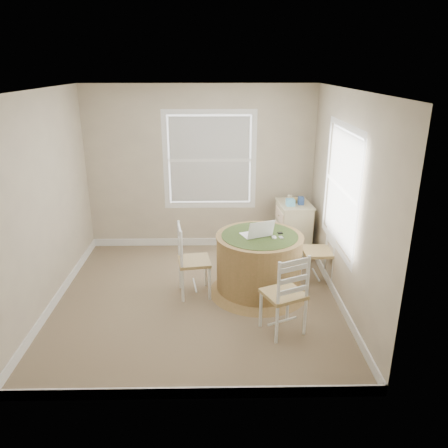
{
  "coord_description": "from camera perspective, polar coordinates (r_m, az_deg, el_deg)",
  "views": [
    {
      "loc": [
        0.25,
        -4.98,
        2.87
      ],
      "look_at": [
        0.35,
        0.45,
        0.87
      ],
      "focal_mm": 35.0,
      "sensor_mm": 36.0,
      "label": 1
    }
  ],
  "objects": [
    {
      "name": "mouse",
      "position": [
        5.52,
        6.54,
        -1.73
      ],
      "size": [
        0.08,
        0.11,
        0.04
      ],
      "primitive_type": "ellipsoid",
      "rotation": [
        0.0,
        0.0,
        0.17
      ],
      "color": "white",
      "rests_on": "round_table"
    },
    {
      "name": "chair_near",
      "position": [
        4.94,
        7.79,
        -8.99
      ],
      "size": [
        0.55,
        0.54,
        0.95
      ],
      "primitive_type": null,
      "rotation": [
        0.0,
        0.0,
        3.56
      ],
      "color": "white",
      "rests_on": "ground"
    },
    {
      "name": "chair_right",
      "position": [
        6.07,
        12.16,
        -3.5
      ],
      "size": [
        0.41,
        0.43,
        0.95
      ],
      "primitive_type": null,
      "rotation": [
        0.0,
        0.0,
        -1.54
      ],
      "color": "white",
      "rests_on": "ground"
    },
    {
      "name": "phone",
      "position": [
        5.54,
        7.47,
        -1.8
      ],
      "size": [
        0.06,
        0.1,
        0.02
      ],
      "primitive_type": "cube",
      "rotation": [
        0.0,
        0.0,
        0.17
      ],
      "color": "#B7BABF",
      "rests_on": "round_table"
    },
    {
      "name": "room",
      "position": [
        5.38,
        -1.91,
        3.24
      ],
      "size": [
        3.64,
        3.64,
        2.64
      ],
      "color": "#897657",
      "rests_on": "ground"
    },
    {
      "name": "corner_chest",
      "position": [
        6.9,
        9.0,
        -0.72
      ],
      "size": [
        0.55,
        0.68,
        0.87
      ],
      "rotation": [
        0.0,
        0.0,
        0.08
      ],
      "color": "beige",
      "rests_on": "ground"
    },
    {
      "name": "tissue_box",
      "position": [
        6.6,
        8.59,
        2.77
      ],
      "size": [
        0.13,
        0.13,
        0.1
      ],
      "primitive_type": "cube",
      "rotation": [
        0.0,
        0.0,
        0.08
      ],
      "color": "#63BAE2",
      "rests_on": "corner_chest"
    },
    {
      "name": "box_yellow",
      "position": [
        6.8,
        9.37,
        3.07
      ],
      "size": [
        0.16,
        0.11,
        0.06
      ],
      "primitive_type": "cube",
      "rotation": [
        0.0,
        0.0,
        0.08
      ],
      "color": "gold",
      "rests_on": "corner_chest"
    },
    {
      "name": "round_table",
      "position": [
        5.74,
        4.58,
        -4.91
      ],
      "size": [
        1.31,
        1.31,
        0.81
      ],
      "rotation": [
        0.0,
        0.0,
        0.17
      ],
      "color": "#996F44",
      "rests_on": "ground"
    },
    {
      "name": "laptop",
      "position": [
        5.57,
        4.32,
        -1.22
      ],
      "size": [
        0.44,
        0.42,
        0.25
      ],
      "rotation": [
        0.0,
        0.0,
        3.53
      ],
      "color": "white",
      "rests_on": "round_table"
    },
    {
      "name": "chair_left",
      "position": [
        5.67,
        -3.92,
        -4.82
      ],
      "size": [
        0.46,
        0.48,
        0.95
      ],
      "primitive_type": null,
      "rotation": [
        0.0,
        0.0,
        1.73
      ],
      "color": "white",
      "rests_on": "ground"
    },
    {
      "name": "keys",
      "position": [
        5.67,
        7.34,
        -1.23
      ],
      "size": [
        0.07,
        0.06,
        0.02
      ],
      "primitive_type": "cube",
      "rotation": [
        0.0,
        0.0,
        0.17
      ],
      "color": "black",
      "rests_on": "round_table"
    },
    {
      "name": "box_blue",
      "position": [
        6.68,
        10.11,
        2.98
      ],
      "size": [
        0.09,
        0.09,
        0.12
      ],
      "primitive_type": "cube",
      "rotation": [
        0.0,
        0.0,
        0.08
      ],
      "color": "#2E4C8B",
      "rests_on": "corner_chest"
    },
    {
      "name": "cup_cream",
      "position": [
        6.86,
        8.5,
        3.4
      ],
      "size": [
        0.07,
        0.07,
        0.09
      ],
      "primitive_type": "cylinder",
      "color": "beige",
      "rests_on": "corner_chest"
    }
  ]
}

